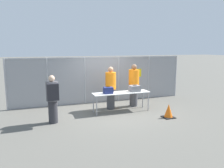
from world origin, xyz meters
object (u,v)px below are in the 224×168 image
Objects in this scene: suitcase_grey at (135,88)px; utility_trailer at (108,84)px; inspection_table at (121,94)px; suitcase_navy at (108,90)px; security_worker_far at (134,85)px; security_worker_near at (111,87)px; traffic_cone at (169,111)px; traveler_hooded at (53,97)px.

utility_trailer is at bearing 85.86° from suitcase_grey.
inspection_table is 0.60m from suitcase_navy.
utility_trailer is (0.07, 3.67, -0.56)m from security_worker_far.
suitcase_navy is (-0.57, -0.03, 0.19)m from inspection_table.
security_worker_near is at bearing 61.80° from suitcase_navy.
utility_trailer is at bearing 78.12° from inspection_table.
traffic_cone is (1.62, -1.87, -0.69)m from security_worker_near.
suitcase_grey is at bearing 1.44° from suitcase_navy.
suitcase_navy is at bearing 13.24° from security_worker_far.
traveler_hooded reaches higher than suitcase_navy.
security_worker_far is (1.10, 0.06, 0.04)m from security_worker_near.
suitcase_navy is 0.64m from security_worker_near.
traveler_hooded is at bearing 168.88° from traffic_cone.
utility_trailer is (0.90, 4.26, -0.33)m from inspection_table.
security_worker_far is at bearing 0.37° from traveler_hooded.
security_worker_near is (2.46, 1.07, 0.01)m from traveler_hooded.
inspection_table is at bearing 24.66° from security_worker_far.
suitcase_navy is at bearing 81.40° from security_worker_near.
security_worker_near is (0.30, 0.57, 0.01)m from suitcase_navy.
security_worker_far is 3.71m from utility_trailer.
suitcase_navy is 1.54m from security_worker_far.
suitcase_grey is at bearing -0.55° from inspection_table.
security_worker_far is 3.59× the size of traffic_cone.
suitcase_navy reaches higher than suitcase_grey.
security_worker_far is (0.83, 0.59, 0.23)m from inspection_table.
traffic_cone is (1.92, -1.30, -0.68)m from suitcase_navy.
inspection_table is 1.96m from traffic_cone.
suitcase_navy is 0.72× the size of traffic_cone.
security_worker_far is (1.41, 0.63, 0.04)m from suitcase_navy.
suitcase_grey is 0.25× the size of traveler_hooded.
security_worker_near is 1.10m from security_worker_far.
traffic_cone is (0.76, -1.33, -0.68)m from suitcase_grey.
traffic_cone is (4.08, -0.80, -0.67)m from traveler_hooded.
traffic_cone is (0.45, -5.60, -0.17)m from utility_trailer.
traveler_hooded is 6.03m from utility_trailer.
security_worker_far reaches higher than traveler_hooded.
traffic_cone is at bearing -60.17° from suitcase_grey.
utility_trailer is at bearing 94.64° from traffic_cone.
utility_trailer is at bearing -101.88° from security_worker_far.
inspection_table is at bearing 135.30° from traffic_cone.
inspection_table is at bearing -6.13° from traveler_hooded.
security_worker_near is at bearing -7.61° from security_worker_far.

